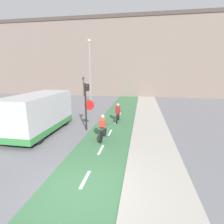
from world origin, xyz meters
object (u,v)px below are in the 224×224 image
object	(u,v)px
cyclist_far	(118,113)
cyclist_near	(103,128)
van	(39,114)
street_lamp_far	(90,65)
traffic_light_pole	(87,102)

from	to	relation	value
cyclist_far	cyclist_near	bearing A→B (deg)	-95.32
cyclist_near	van	size ratio (longest dim) A/B	0.32
street_lamp_far	van	xyz separation A→B (m)	(-0.04, -11.10, -3.29)
traffic_light_pole	street_lamp_far	xyz separation A→B (m)	(-2.80, 10.15, 2.57)
cyclist_near	van	world-z (taller)	van
traffic_light_pole	cyclist_near	world-z (taller)	traffic_light_pole
van	traffic_light_pole	bearing A→B (deg)	18.50
street_lamp_far	cyclist_near	bearing A→B (deg)	-70.24
traffic_light_pole	street_lamp_far	bearing A→B (deg)	105.45
street_lamp_far	cyclist_far	size ratio (longest dim) A/B	4.66
traffic_light_pole	cyclist_far	size ratio (longest dim) A/B	1.95
traffic_light_pole	cyclist_far	bearing A→B (deg)	52.96
traffic_light_pole	cyclist_near	size ratio (longest dim) A/B	1.87
street_lamp_far	cyclist_far	bearing A→B (deg)	-60.10
traffic_light_pole	cyclist_near	xyz separation A→B (m)	(1.37, -1.47, -1.22)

